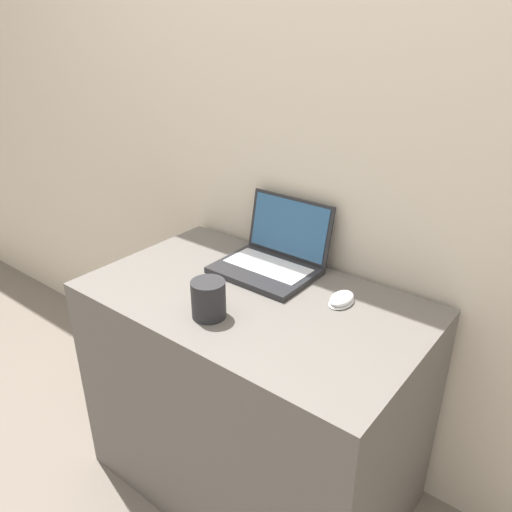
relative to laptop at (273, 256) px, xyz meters
The scene contains 5 objects.
wall_back 0.48m from the laptop, 68.79° to the left, with size 7.00×0.04×2.50m.
desk 0.46m from the laptop, 71.75° to the right, with size 1.02×0.60×0.75m.
laptop is the anchor object (origin of this frame).
drink_cup 0.35m from the laptop, 84.24° to the right, with size 0.09×0.09×0.11m.
computer_mouse 0.29m from the laptop, 10.91° to the right, with size 0.06×0.10×0.03m.
Camera 1 is at (0.80, -0.70, 1.50)m, focal length 35.00 mm.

